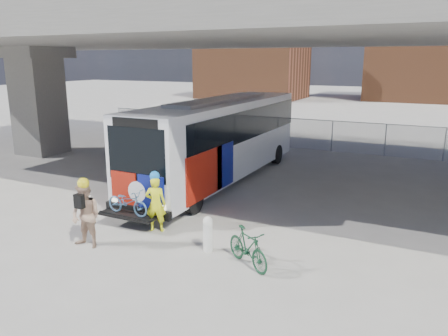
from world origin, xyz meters
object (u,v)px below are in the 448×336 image
Objects in this scene: bike_parked at (248,248)px; cyclist_tan at (86,215)px; cyclist_hivis at (156,202)px; bollard at (208,233)px; bus at (221,134)px.

cyclist_tan is at bearing 134.05° from bike_parked.
cyclist_tan reaches higher than cyclist_hivis.
cyclist_tan is (-3.26, -1.31, 0.43)m from bollard.
bollard is 0.50× the size of cyclist_tan.
bus is 7.77m from bollard.
bus is 6.19× the size of cyclist_tan.
bus is 8.34m from cyclist_tan.
cyclist_tan is at bearing -158.18° from bollard.
bike_parked reaches higher than bollard.
bus reaches higher than cyclist_hivis.
bollard is 2.32m from cyclist_hivis.
bollard is at bearing 20.64° from cyclist_tan.
cyclist_tan is (-1.06, -1.93, 0.04)m from cyclist_hivis.
bollard is (3.11, -6.95, -1.56)m from bus.
cyclist_hivis is at bearing -81.86° from bus.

